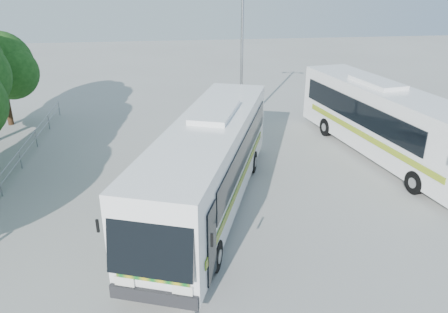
{
  "coord_description": "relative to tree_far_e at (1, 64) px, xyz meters",
  "views": [
    {
      "loc": [
        -2.56,
        -15.18,
        9.11
      ],
      "look_at": [
        -0.23,
        2.31,
        1.65
      ],
      "focal_mm": 35.0,
      "sensor_mm": 36.0,
      "label": 1
    }
  ],
  "objects": [
    {
      "name": "ground",
      "position": [
        12.63,
        -13.3,
        -3.89
      ],
      "size": [
        100.0,
        100.0,
        0.0
      ],
      "primitive_type": "plane",
      "color": "#9B9B96",
      "rests_on": "ground"
    },
    {
      "name": "kerb_divider",
      "position": [
        10.33,
        -11.3,
        -3.81
      ],
      "size": [
        0.4,
        16.0,
        0.15
      ],
      "primitive_type": "cube",
      "color": "#B2B2AD",
      "rests_on": "ground"
    },
    {
      "name": "railing",
      "position": [
        2.63,
        -9.3,
        -3.15
      ],
      "size": [
        0.06,
        22.0,
        1.0
      ],
      "color": "gray",
      "rests_on": "ground"
    },
    {
      "name": "tree_far_e",
      "position": [
        0.0,
        0.0,
        0.0
      ],
      "size": [
        4.54,
        4.28,
        5.92
      ],
      "color": "#382314",
      "rests_on": "ground"
    },
    {
      "name": "coach_main",
      "position": [
        11.62,
        -12.3,
        -1.87
      ],
      "size": [
        6.97,
        13.35,
        3.68
      ],
      "rotation": [
        0.0,
        0.0,
        -0.35
      ],
      "color": "white",
      "rests_on": "ground"
    },
    {
      "name": "coach_adjacent",
      "position": [
        21.27,
        -8.12,
        -1.88
      ],
      "size": [
        4.8,
        13.44,
        3.66
      ],
      "rotation": [
        0.0,
        0.0,
        0.17
      ],
      "color": "white",
      "rests_on": "ground"
    },
    {
      "name": "lamppost",
      "position": [
        14.63,
        -2.38,
        0.8
      ],
      "size": [
        2.04,
        0.8,
        8.5
      ],
      "rotation": [
        0.0,
        0.0,
        -0.3
      ],
      "color": "#919399",
      "rests_on": "ground"
    }
  ]
}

